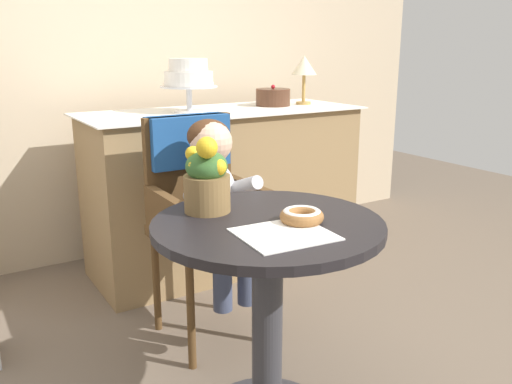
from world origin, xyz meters
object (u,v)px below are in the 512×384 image
donut_front (302,215)px  tiered_cake_stand (189,77)px  round_layer_cake (273,97)px  table_lamp (304,67)px  cafe_table (267,284)px  seated_child (215,191)px  flower_vase (207,178)px  wicker_chair (199,191)px

donut_front → tiered_cake_stand: 1.44m
tiered_cake_stand → round_layer_cake: 0.57m
tiered_cake_stand → table_lamp: size_ratio=1.05×
cafe_table → tiered_cake_stand: (0.35, 1.30, 0.58)m
cafe_table → round_layer_cake: bearing=56.0°
seated_child → flower_vase: 0.45m
cafe_table → tiered_cake_stand: 1.46m
flower_vase → round_layer_cake: 1.54m
round_layer_cake → tiered_cake_stand: bearing=-175.9°
seated_child → donut_front: bearing=-92.1°
donut_front → table_lamp: 1.76m
flower_vase → table_lamp: (1.22, 1.13, 0.28)m
donut_front → cafe_table: bearing=137.5°
wicker_chair → tiered_cake_stand: 0.79m
donut_front → seated_child: bearing=87.9°
wicker_chair → tiered_cake_stand: (0.25, 0.60, 0.45)m
cafe_table → wicker_chair: wicker_chair is taller
cafe_table → wicker_chair: (0.10, 0.70, 0.13)m
seated_child → round_layer_cake: bearing=44.8°
seated_child → round_layer_cake: size_ratio=3.61×
wicker_chair → table_lamp: table_lamp is taller
donut_front → round_layer_cake: bearing=59.7°
seated_child → flower_vase: bearing=-120.9°
seated_child → wicker_chair: bearing=90.0°
cafe_table → donut_front: (0.08, -0.07, 0.23)m
wicker_chair → flower_vase: size_ratio=3.77×
cafe_table → round_layer_cake: 1.67m
flower_vase → wicker_chair: bearing=67.4°
donut_front → tiered_cake_stand: tiered_cake_stand is taller
wicker_chair → round_layer_cake: round_layer_cake is taller
wicker_chair → flower_vase: (-0.21, -0.51, 0.19)m
tiered_cake_stand → round_layer_cake: size_ratio=1.49×
seated_child → flower_vase: flower_vase is taller
wicker_chair → seated_child: seated_child is taller
donut_front → tiered_cake_stand: bearing=78.8°
cafe_table → table_lamp: 1.82m
donut_front → round_layer_cake: round_layer_cake is taller
flower_vase → table_lamp: 1.68m
flower_vase → tiered_cake_stand: bearing=67.5°
tiered_cake_stand → wicker_chair: bearing=-112.3°
round_layer_cake → cafe_table: bearing=-124.0°
wicker_chair → table_lamp: size_ratio=3.35×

